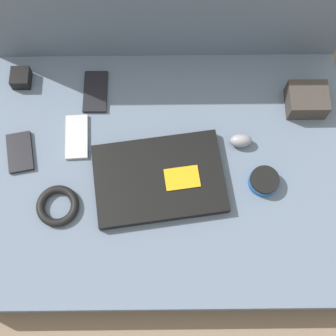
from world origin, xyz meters
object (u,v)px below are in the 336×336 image
object	(u,v)px
laptop	(161,179)
charger_brick	(22,78)
phone_black	(97,92)
phone_small	(21,152)
computer_mouse	(242,141)
speaker_puck	(265,181)
phone_silver	(78,137)
camera_pouch	(308,100)

from	to	relation	value
laptop	charger_brick	bearing A→B (deg)	134.76
phone_black	phone_small	world-z (taller)	phone_small
charger_brick	phone_black	bearing A→B (deg)	-10.27
laptop	computer_mouse	world-z (taller)	computer_mouse
computer_mouse	laptop	bearing A→B (deg)	-156.85
speaker_puck	phone_black	bearing A→B (deg)	148.99
phone_silver	phone_small	world-z (taller)	phone_small
laptop	charger_brick	world-z (taller)	charger_brick
speaker_puck	phone_black	distance (m)	0.53
camera_pouch	charger_brick	bearing A→B (deg)	174.10
speaker_puck	camera_pouch	bearing A→B (deg)	59.87
laptop	speaker_puck	size ratio (longest dim) A/B	4.58
laptop	phone_small	xyz separation A→B (m)	(-0.38, 0.08, -0.01)
charger_brick	speaker_puck	bearing A→B (deg)	-25.08
computer_mouse	camera_pouch	xyz separation A→B (m)	(0.19, 0.12, 0.01)
camera_pouch	laptop	bearing A→B (deg)	-151.67
laptop	charger_brick	xyz separation A→B (m)	(-0.39, 0.30, 0.00)
phone_black	charger_brick	bearing A→B (deg)	170.27
speaker_puck	camera_pouch	world-z (taller)	camera_pouch
phone_black	computer_mouse	bearing A→B (deg)	-21.20
phone_silver	camera_pouch	size ratio (longest dim) A/B	1.22
laptop	camera_pouch	world-z (taller)	camera_pouch
computer_mouse	phone_black	bearing A→B (deg)	156.04
phone_small	charger_brick	xyz separation A→B (m)	(-0.01, 0.22, 0.01)
phone_silver	charger_brick	distance (m)	0.24
computer_mouse	speaker_puck	world-z (taller)	computer_mouse
speaker_puck	phone_small	world-z (taller)	speaker_puck
phone_small	camera_pouch	xyz separation A→B (m)	(0.79, 0.14, 0.02)
laptop	computer_mouse	size ratio (longest dim) A/B	5.95
computer_mouse	camera_pouch	bearing A→B (deg)	29.37
phone_silver	laptop	bearing A→B (deg)	-31.78
phone_silver	speaker_puck	bearing A→B (deg)	-17.79
laptop	phone_silver	world-z (taller)	laptop
laptop	phone_silver	xyz separation A→B (m)	(-0.23, 0.13, -0.01)
speaker_puck	phone_black	world-z (taller)	speaker_puck
computer_mouse	phone_small	xyz separation A→B (m)	(-0.60, -0.02, -0.01)
phone_silver	camera_pouch	distance (m)	0.64
phone_silver	camera_pouch	bearing A→B (deg)	5.74
speaker_puck	phone_black	size ratio (longest dim) A/B	0.62
computer_mouse	speaker_puck	size ratio (longest dim) A/B	0.77
charger_brick	phone_silver	bearing A→B (deg)	-46.95
camera_pouch	speaker_puck	bearing A→B (deg)	-120.13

